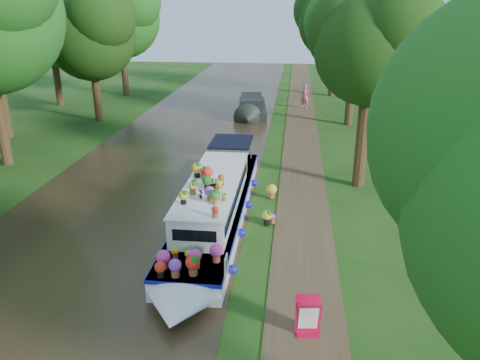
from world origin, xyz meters
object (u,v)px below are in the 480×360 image
object	(u,v)px
second_boat	(252,107)
pedestrian_pink	(305,96)
plant_boat	(214,206)
sandwich_board	(308,318)

from	to	relation	value
second_boat	pedestrian_pink	size ratio (longest dim) A/B	3.87
plant_boat	pedestrian_pink	xyz separation A→B (m)	(3.74, 22.20, 0.13)
second_boat	sandwich_board	world-z (taller)	second_boat
plant_boat	pedestrian_pink	size ratio (longest dim) A/B	7.11
second_boat	plant_boat	bearing A→B (deg)	-95.05
second_boat	sandwich_board	bearing A→B (deg)	-87.54
plant_boat	sandwich_board	world-z (taller)	plant_boat
plant_boat	sandwich_board	distance (m)	6.92
plant_boat	second_boat	xyz separation A→B (m)	(-0.38, 19.57, -0.29)
sandwich_board	pedestrian_pink	size ratio (longest dim) A/B	0.54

